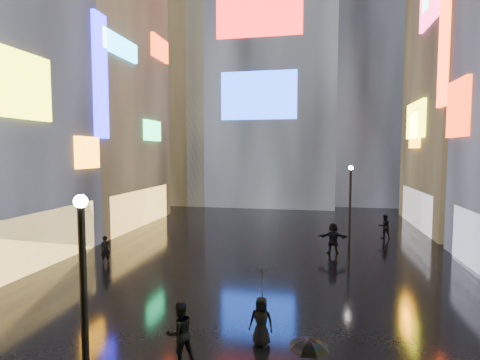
# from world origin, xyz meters

# --- Properties ---
(ground) EXTENTS (140.00, 140.00, 0.00)m
(ground) POSITION_xyz_m (0.00, 20.00, 0.00)
(ground) COLOR black
(ground) RESTS_ON ground
(building_left_far) EXTENTS (10.28, 12.00, 22.00)m
(building_left_far) POSITION_xyz_m (-15.98, 26.00, 10.98)
(building_left_far) COLOR black
(building_left_far) RESTS_ON ground
(tower_main) EXTENTS (16.00, 14.20, 42.00)m
(tower_main) POSITION_xyz_m (-3.00, 43.97, 21.01)
(tower_main) COLOR black
(tower_main) RESTS_ON ground
(tower_flank_right) EXTENTS (12.00, 12.00, 34.00)m
(tower_flank_right) POSITION_xyz_m (9.00, 46.00, 17.00)
(tower_flank_right) COLOR black
(tower_flank_right) RESTS_ON ground
(tower_flank_left) EXTENTS (10.00, 10.00, 26.00)m
(tower_flank_left) POSITION_xyz_m (-14.00, 42.00, 13.00)
(tower_flank_left) COLOR black
(tower_flank_left) RESTS_ON ground
(lamp_near) EXTENTS (0.30, 0.30, 5.20)m
(lamp_near) POSITION_xyz_m (-2.05, 4.73, 2.94)
(lamp_near) COLOR black
(lamp_near) RESTS_ON ground
(lamp_far) EXTENTS (0.30, 0.30, 5.20)m
(lamp_far) POSITION_xyz_m (5.23, 23.17, 2.94)
(lamp_far) COLOR black
(lamp_far) RESTS_ON ground
(pedestrian_1) EXTENTS (1.09, 1.08, 1.77)m
(pedestrian_1) POSITION_xyz_m (-0.89, 7.51, 0.88)
(pedestrian_1) COLOR black
(pedestrian_1) RESTS_ON ground
(pedestrian_4) EXTENTS (0.80, 0.55, 1.55)m
(pedestrian_4) POSITION_xyz_m (1.30, 8.91, 0.78)
(pedestrian_4) COLOR black
(pedestrian_4) RESTS_ON ground
(pedestrian_5) EXTENTS (1.76, 0.62, 1.88)m
(pedestrian_5) POSITION_xyz_m (4.04, 20.27, 0.94)
(pedestrian_5) COLOR black
(pedestrian_5) RESTS_ON ground
(pedestrian_6) EXTENTS (0.65, 0.65, 1.52)m
(pedestrian_6) POSITION_xyz_m (-8.28, 15.85, 0.76)
(pedestrian_6) COLOR black
(pedestrian_6) RESTS_ON ground
(pedestrian_7) EXTENTS (0.93, 0.79, 1.68)m
(pedestrian_7) POSITION_xyz_m (7.80, 25.22, 0.84)
(pedestrian_7) COLOR black
(pedestrian_7) RESTS_ON ground
(umbrella_1) EXTENTS (1.07, 1.07, 0.67)m
(umbrella_1) POSITION_xyz_m (2.82, 4.72, 2.18)
(umbrella_1) COLOR black
(umbrella_1) RESTS_ON pedestrian_2
(umbrella_2) EXTENTS (1.12, 1.10, 0.94)m
(umbrella_2) POSITION_xyz_m (1.30, 8.91, 2.02)
(umbrella_2) COLOR black
(umbrella_2) RESTS_ON pedestrian_4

